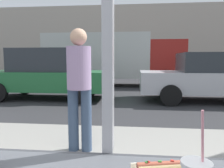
% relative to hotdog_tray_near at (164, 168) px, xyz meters
% --- Properties ---
extents(ground_plane, '(60.00, 60.00, 0.00)m').
position_rel_hotdog_tray_near_xyz_m(ground_plane, '(-0.24, 8.13, -0.95)').
color(ground_plane, '#2D2D30').
extents(sidewalk_strip, '(16.00, 2.80, 0.14)m').
position_rel_hotdog_tray_near_xyz_m(sidewalk_strip, '(-0.24, 1.73, -0.88)').
color(sidewalk_strip, gray).
rests_on(sidewalk_strip, ground).
extents(building_facade_far, '(28.00, 1.20, 6.22)m').
position_rel_hotdog_tray_near_xyz_m(building_facade_far, '(-0.24, 19.59, 2.16)').
color(building_facade_far, '#A89E8E').
rests_on(building_facade_far, ground).
extents(hotdog_tray_near, '(0.26, 0.15, 0.05)m').
position_rel_hotdog_tray_near_xyz_m(hotdog_tray_near, '(0.00, 0.00, 0.00)').
color(hotdog_tray_near, beige).
rests_on(hotdog_tray_near, window_counter).
extents(parked_car_green, '(4.41, 1.96, 1.76)m').
position_rel_hotdog_tray_near_xyz_m(parked_car_green, '(-3.19, 6.71, -0.07)').
color(parked_car_green, '#236B38').
rests_on(parked_car_green, ground).
extents(parked_car_silver, '(4.64, 2.04, 1.60)m').
position_rel_hotdog_tray_near_xyz_m(parked_car_silver, '(2.45, 6.71, -0.12)').
color(parked_car_silver, '#BCBCC1').
rests_on(parked_car_silver, ground).
extents(box_truck, '(7.16, 2.44, 2.71)m').
position_rel_hotdog_tray_near_xyz_m(box_truck, '(-1.32, 10.90, 0.57)').
color(box_truck, beige).
rests_on(box_truck, ground).
extents(pedestrian, '(0.32, 0.32, 1.63)m').
position_rel_hotdog_tray_near_xyz_m(pedestrian, '(-0.85, 2.00, 0.13)').
color(pedestrian, '#364863').
rests_on(pedestrian, sidewalk_strip).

